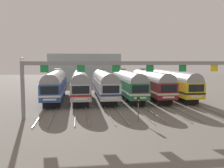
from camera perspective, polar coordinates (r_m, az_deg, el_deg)
The scene contains 11 objects.
ground_plane at distance 43.53m, azimuth 0.88°, elevation -3.38°, with size 160.00×160.00×0.00m, color slate.
track_bed at distance 60.24m, azimuth -1.51°, elevation -0.90°, with size 21.67×70.00×0.15m.
commuter_train_blue at distance 42.89m, azimuth -12.56°, elevation -0.02°, with size 2.88×18.06×5.05m.
commuter_train_stainless at distance 42.73m, azimuth -7.16°, elevation 0.05°, with size 2.88×18.06×5.05m.
commuter_train_silver at distance 42.95m, azimuth -1.78°, elevation 0.11°, with size 2.88×18.06×5.05m.
commuter_train_green at distance 43.55m, azimuth 3.51°, elevation 0.18°, with size 2.88×18.06×5.05m.
commuter_train_maroon at distance 44.50m, azimuth 8.61°, elevation 0.24°, with size 2.88×18.06×5.05m.
commuter_train_yellow at distance 45.79m, azimuth 13.47°, elevation 0.29°, with size 2.88×18.06×4.77m.
catenary_gantry at distance 29.77m, azimuth 4.75°, elevation 2.94°, with size 25.41×0.44×6.97m.
yard_signal_mast at distance 27.47m, azimuth 5.92°, elevation -4.53°, with size 0.28×0.35×2.68m.
maintenance_building at distance 80.43m, azimuth -6.21°, elevation 3.63°, with size 21.68×10.00×8.58m, color #9EB2B7.
Camera 1 is at (-6.37, -42.56, 6.54)m, focal length 40.78 mm.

